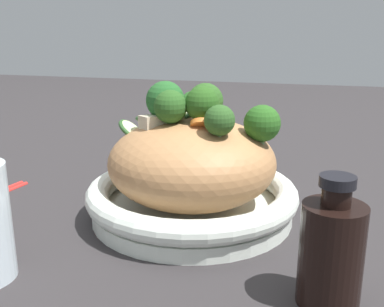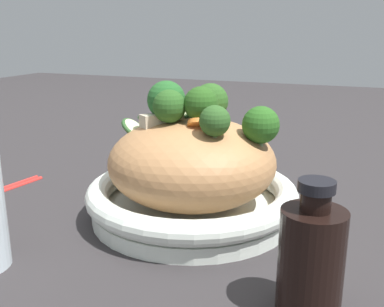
% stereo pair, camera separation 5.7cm
% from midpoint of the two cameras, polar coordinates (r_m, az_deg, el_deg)
% --- Properties ---
extents(ground_plane, '(3.00, 3.00, 0.00)m').
position_cam_midpoint_polar(ground_plane, '(0.60, 2.75, -7.96)').
color(ground_plane, '#2E2B2C').
extents(serving_bowl, '(0.27, 0.27, 0.05)m').
position_cam_midpoint_polar(serving_bowl, '(0.59, 2.78, -5.77)').
color(serving_bowl, white).
rests_on(serving_bowl, ground_plane).
extents(noodle_heap, '(0.21, 0.21, 0.11)m').
position_cam_midpoint_polar(noodle_heap, '(0.57, 2.83, -1.11)').
color(noodle_heap, '#B37D4E').
rests_on(noodle_heap, serving_bowl).
extents(broccoli_florets, '(0.18, 0.18, 0.08)m').
position_cam_midpoint_polar(broccoli_florets, '(0.58, 4.05, 5.71)').
color(broccoli_florets, '#9BB273').
rests_on(broccoli_florets, serving_bowl).
extents(carrot_coins, '(0.11, 0.13, 0.04)m').
position_cam_midpoint_polar(carrot_coins, '(0.58, 2.18, 3.83)').
color(carrot_coins, orange).
rests_on(carrot_coins, serving_bowl).
extents(zucchini_slices, '(0.11, 0.08, 0.04)m').
position_cam_midpoint_polar(zucchini_slices, '(0.58, -1.50, 4.11)').
color(zucchini_slices, beige).
rests_on(zucchini_slices, serving_bowl).
extents(chicken_chunks, '(0.06, 0.10, 0.03)m').
position_cam_midpoint_polar(chicken_chunks, '(0.58, 0.10, 4.91)').
color(chicken_chunks, beige).
rests_on(chicken_chunks, serving_bowl).
extents(soy_sauce_bottle, '(0.06, 0.06, 0.12)m').
position_cam_midpoint_polar(soy_sauce_bottle, '(0.41, 18.81, -12.49)').
color(soy_sauce_bottle, black).
rests_on(soy_sauce_bottle, ground_plane).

